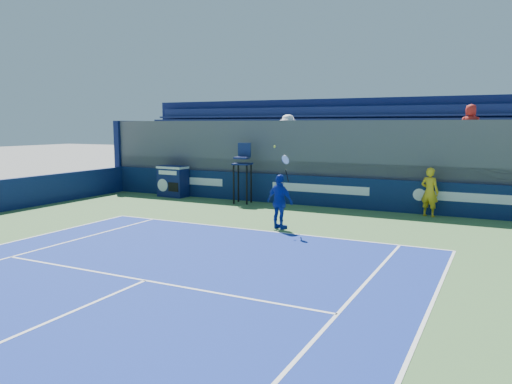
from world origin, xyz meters
The scene contains 6 objects.
ball_person centered at (4.19, 16.68, 0.88)m, with size 0.63×0.41×1.73m, color gold.
back_hoarding centered at (0.00, 17.10, 0.60)m, with size 20.40×0.21×1.20m.
match_clock centered at (-6.74, 16.63, 0.74)m, with size 1.36×0.80×1.40m.
umpire_chair centered at (-3.07, 16.40, 1.53)m, with size 0.80×0.80×2.48m.
tennis_player centered at (0.36, 12.43, 0.86)m, with size 1.07×0.71×2.57m.
stadium_seating centered at (0.02, 19.15, 1.83)m, with size 21.00×4.05×4.40m.
Camera 1 is at (6.53, -1.47, 3.22)m, focal length 35.00 mm.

